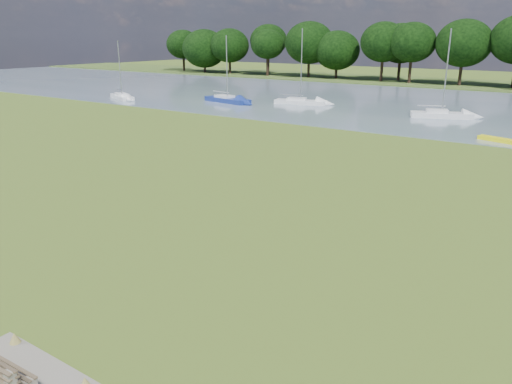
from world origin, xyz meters
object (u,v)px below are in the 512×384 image
Objects in this scene: sailboat_1 at (122,95)px; sailboat_3 at (227,98)px; kayak at (498,140)px; sailboat_4 at (441,113)px; sailboat_2 at (300,100)px.

sailboat_3 is (13.53, 4.90, 0.06)m from sailboat_1.
sailboat_1 is (-45.60, 2.03, 0.28)m from kayak.
sailboat_1 is at bearing 169.10° from sailboat_4.
sailboat_4 is at bearing -17.27° from sailboat_2.
sailboat_2 is 16.93m from sailboat_4.
sailboat_4 reaches higher than sailboat_1.
sailboat_1 is at bearing -148.41° from sailboat_3.
kayak is 11.79m from sailboat_4.
sailboat_1 is 0.84× the size of sailboat_2.
sailboat_2 is at bearing 154.59° from sailboat_4.
sailboat_1 is at bearing -163.98° from kayak.
sailboat_2 reaches higher than sailboat_4.
sailboat_4 is (16.89, -1.03, 0.05)m from sailboat_2.
kayak is at bearing -76.09° from sailboat_4.
sailboat_3 is 25.31m from sailboat_4.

